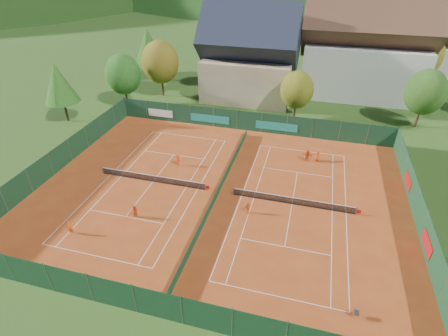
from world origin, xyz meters
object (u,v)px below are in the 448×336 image
player_right_near (248,208)px  player_right_far_b (307,156)px  chalet (250,59)px  hotel_block_a (364,53)px  player_left_near (70,228)px  ball_hopper (356,313)px  player_left_mid (135,212)px  player_right_far_a (318,155)px  player_left_far (178,160)px  hotel_block_b (441,52)px

player_right_near → player_right_far_b: player_right_far_b is taller
chalet → hotel_block_a: (19.00, 6.00, 0.76)m
player_left_near → ball_hopper: bearing=-16.0°
player_left_mid → player_right_near: (10.70, 3.66, -0.07)m
player_left_mid → player_right_far_b: (15.82, 15.68, 0.05)m
ball_hopper → player_left_near: player_left_near is taller
hotel_block_a → ball_hopper: bearing=-92.6°
chalet → player_right_near: (6.75, -32.60, -5.95)m
player_right_near → player_right_far_a: (6.39, 12.50, 0.06)m
player_left_near → hotel_block_a: bearing=48.0°
player_right_far_a → player_right_near: bearing=75.6°
chalet → ball_hopper: size_ratio=20.25×
player_right_far_a → player_left_far: bearing=31.7°
chalet → player_right_far_b: size_ratio=10.28×
player_right_far_a → ball_hopper: bearing=112.2°
chalet → player_right_far_b: bearing=-60.0°
player_right_near → player_right_far_a: size_ratio=0.91×
ball_hopper → player_left_mid: 21.64m
chalet → player_right_near: bearing=-78.3°
player_right_far_a → player_right_far_b: bearing=33.7°
hotel_block_b → player_right_far_a: bearing=-120.2°
hotel_block_a → hotel_block_b: size_ratio=1.25×
hotel_block_b → player_left_near: hotel_block_b is taller
player_right_near → chalet: bearing=69.3°
player_left_near → player_left_far: 15.03m
player_right_far_b → hotel_block_a: bearing=-110.3°
hotel_block_b → player_left_mid: bearing=-126.3°
hotel_block_a → player_right_far_b: 28.31m
hotel_block_a → ball_hopper: 48.75m
player_right_far_a → player_right_far_b: player_right_far_b is taller
ball_hopper → player_right_near: player_right_near is taller
chalet → ball_hopper: chalet is taller
chalet → player_left_far: 26.73m
ball_hopper → player_left_mid: player_left_mid is taller
hotel_block_a → player_right_far_b: (-7.14, -26.59, -6.59)m
hotel_block_b → player_right_far_a: hotel_block_b is taller
hotel_block_a → player_right_near: hotel_block_a is taller
hotel_block_a → player_left_near: hotel_block_a is taller
player_left_near → player_right_near: bearing=14.5°
chalet → player_left_mid: 36.95m
player_left_far → hotel_block_a: bearing=-131.5°
hotel_block_a → player_left_mid: 48.55m
player_right_far_a → hotel_block_b: bearing=-107.5°
hotel_block_a → hotel_block_b: hotel_block_a is taller
hotel_block_b → player_right_near: hotel_block_b is taller
player_right_far_b → chalet: bearing=-65.3°
player_left_near → player_right_far_b: player_right_far_b is taller
chalet → player_left_near: (-8.73, -39.94, -5.91)m
hotel_block_a → player_right_far_a: hotel_block_a is taller
ball_hopper → player_right_far_a: player_right_far_a is taller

